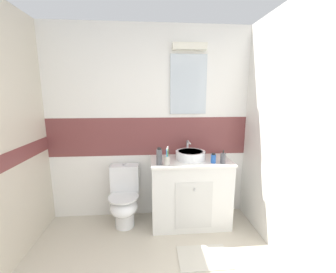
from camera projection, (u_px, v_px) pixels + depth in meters
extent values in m
cube|color=white|center=(150.00, 183.00, 3.00)|extent=(3.20, 0.10, 0.85)
cube|color=brown|center=(149.00, 136.00, 2.86)|extent=(3.20, 0.10, 0.50)
cube|color=white|center=(148.00, 72.00, 2.71)|extent=(3.20, 0.10, 1.15)
cube|color=silver|center=(188.00, 85.00, 2.72)|extent=(0.46, 0.02, 0.74)
cube|color=white|center=(190.00, 46.00, 2.60)|extent=(0.42, 0.10, 0.08)
cube|color=white|center=(316.00, 144.00, 1.73)|extent=(0.10, 3.48, 2.50)
cube|color=silver|center=(190.00, 192.00, 2.74)|extent=(0.97, 0.51, 0.82)
cube|color=white|center=(191.00, 161.00, 2.65)|extent=(0.99, 0.53, 0.03)
cube|color=silver|center=(194.00, 206.00, 2.49)|extent=(0.44, 0.01, 0.57)
cylinder|color=silver|center=(195.00, 190.00, 2.44)|extent=(0.02, 0.02, 0.03)
cylinder|color=white|center=(190.00, 155.00, 2.67)|extent=(0.37, 0.37, 0.10)
cylinder|color=#AFB1BA|center=(190.00, 152.00, 2.67)|extent=(0.30, 0.30, 0.01)
cylinder|color=silver|center=(187.00, 147.00, 2.88)|extent=(0.03, 0.03, 0.19)
cylinder|color=silver|center=(189.00, 142.00, 2.76)|extent=(0.02, 0.17, 0.02)
cylinder|color=white|center=(125.00, 219.00, 2.71)|extent=(0.24, 0.24, 0.18)
ellipsoid|color=white|center=(124.00, 206.00, 2.63)|extent=(0.34, 0.42, 0.22)
cylinder|color=white|center=(123.00, 197.00, 2.61)|extent=(0.37, 0.37, 0.02)
cube|color=white|center=(125.00, 178.00, 2.78)|extent=(0.36, 0.17, 0.35)
cylinder|color=silver|center=(124.00, 164.00, 2.75)|extent=(0.04, 0.04, 0.02)
cylinder|color=#B2ADA3|center=(167.00, 161.00, 2.44)|extent=(0.07, 0.07, 0.10)
cylinder|color=#338CD8|center=(167.00, 156.00, 2.41)|extent=(0.02, 0.03, 0.16)
cube|color=white|center=(167.00, 149.00, 2.40)|extent=(0.01, 0.02, 0.03)
cylinder|color=#3FB259|center=(168.00, 155.00, 2.43)|extent=(0.01, 0.02, 0.17)
cube|color=white|center=(168.00, 148.00, 2.42)|extent=(0.01, 0.02, 0.03)
cylinder|color=#4C4C51|center=(223.00, 158.00, 2.50)|extent=(0.06, 0.06, 0.12)
cylinder|color=#262626|center=(223.00, 152.00, 2.49)|extent=(0.01, 0.01, 0.04)
cylinder|color=#262626|center=(224.00, 151.00, 2.47)|extent=(0.01, 0.02, 0.01)
cylinder|color=#2659B2|center=(213.00, 159.00, 2.52)|extent=(0.06, 0.06, 0.10)
cylinder|color=black|center=(214.00, 154.00, 2.51)|extent=(0.04, 0.04, 0.02)
cylinder|color=#4C4C51|center=(159.00, 157.00, 2.45)|extent=(0.07, 0.07, 0.18)
cylinder|color=black|center=(159.00, 149.00, 2.43)|extent=(0.05, 0.05, 0.02)
cube|color=beige|center=(204.00, 257.00, 2.19)|extent=(0.52, 0.35, 0.01)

